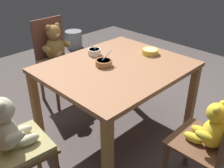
# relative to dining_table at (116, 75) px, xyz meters

# --- Properties ---
(ground_plane) EXTENTS (5.20, 5.20, 0.04)m
(ground_plane) POSITION_rel_dining_table_xyz_m (0.00, 0.00, -0.64)
(ground_plane) COLOR #534A47
(dining_table) EXTENTS (1.19, 1.00, 0.71)m
(dining_table) POSITION_rel_dining_table_xyz_m (0.00, 0.00, 0.00)
(dining_table) COLOR #9F6A47
(dining_table) RESTS_ON ground_plane
(teddy_chair_near_left) EXTENTS (0.42, 0.43, 0.89)m
(teddy_chair_near_left) POSITION_rel_dining_table_xyz_m (-1.00, -0.05, -0.07)
(teddy_chair_near_left) COLOR brown
(teddy_chair_near_left) RESTS_ON ground_plane
(teddy_chair_near_front) EXTENTS (0.39, 0.38, 0.91)m
(teddy_chair_near_front) POSITION_rel_dining_table_xyz_m (-0.06, -0.92, -0.09)
(teddy_chair_near_front) COLOR brown
(teddy_chair_near_front) RESTS_ON ground_plane
(teddy_chair_far_center) EXTENTS (0.41, 0.37, 0.93)m
(teddy_chair_far_center) POSITION_rel_dining_table_xyz_m (0.00, 0.90, -0.05)
(teddy_chair_far_center) COLOR brown
(teddy_chair_far_center) RESTS_ON ground_plane
(porridge_bowl_terracotta_center) EXTENTS (0.15, 0.14, 0.12)m
(porridge_bowl_terracotta_center) POSITION_rel_dining_table_xyz_m (-0.08, 0.07, 0.11)
(porridge_bowl_terracotta_center) COLOR #B07145
(porridge_bowl_terracotta_center) RESTS_ON dining_table
(porridge_bowl_yellow_near_right) EXTENTS (0.15, 0.15, 0.05)m
(porridge_bowl_yellow_near_right) POSITION_rel_dining_table_xyz_m (0.41, -0.05, 0.11)
(porridge_bowl_yellow_near_right) COLOR gold
(porridge_bowl_yellow_near_right) RESTS_ON dining_table
(porridge_bowl_white_far_center) EXTENTS (0.12, 0.13, 0.11)m
(porridge_bowl_white_far_center) POSITION_rel_dining_table_xyz_m (0.03, 0.31, 0.12)
(porridge_bowl_white_far_center) COLOR white
(porridge_bowl_white_far_center) RESTS_ON dining_table
(metal_pail) EXTENTS (0.29, 0.29, 0.29)m
(metal_pail) POSITION_rel_dining_table_xyz_m (1.16, 2.15, -0.48)
(metal_pail) COLOR #93969B
(metal_pail) RESTS_ON ground_plane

